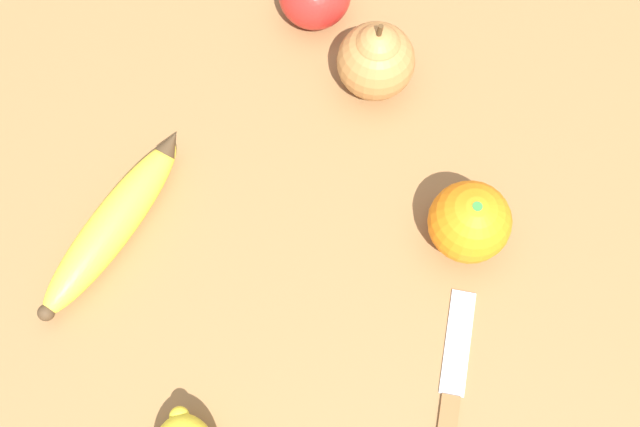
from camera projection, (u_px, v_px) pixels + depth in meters
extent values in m
plane|color=olive|center=(324.00, 237.00, 0.71)|extent=(3.00, 3.00, 0.00)
ellipsoid|color=yellow|center=(112.00, 225.00, 0.69)|extent=(0.14, 0.19, 0.04)
cone|color=#47331E|center=(170.00, 144.00, 0.71)|extent=(0.03, 0.04, 0.03)
sphere|color=#47331E|center=(46.00, 313.00, 0.66)|extent=(0.02, 0.02, 0.02)
sphere|color=orange|center=(469.00, 222.00, 0.67)|extent=(0.08, 0.08, 0.08)
cylinder|color=#337A33|center=(477.00, 207.00, 0.64)|extent=(0.01, 0.01, 0.00)
sphere|color=#B2753D|center=(376.00, 61.00, 0.73)|extent=(0.08, 0.08, 0.08)
sphere|color=#B2753D|center=(377.00, 49.00, 0.71)|extent=(0.05, 0.05, 0.05)
cylinder|color=#4C3319|center=(380.00, 32.00, 0.69)|extent=(0.01, 0.01, 0.02)
sphere|color=yellow|center=(179.00, 417.00, 0.62)|extent=(0.02, 0.02, 0.02)
cube|color=silver|center=(458.00, 342.00, 0.67)|extent=(0.09, 0.07, 0.00)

